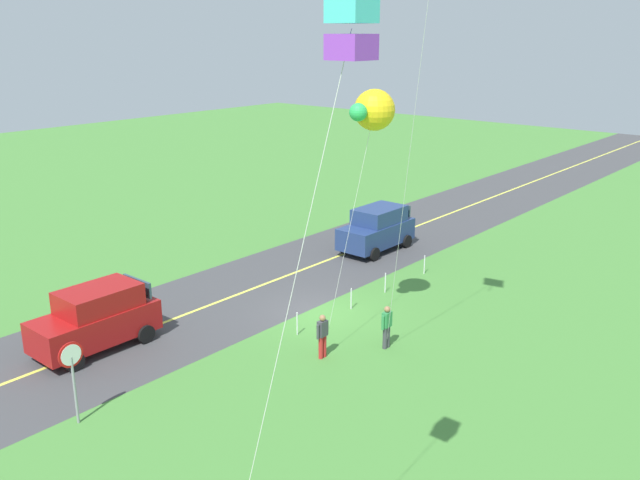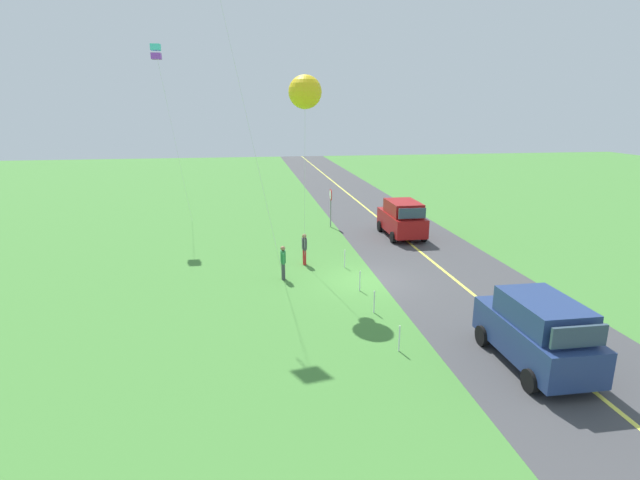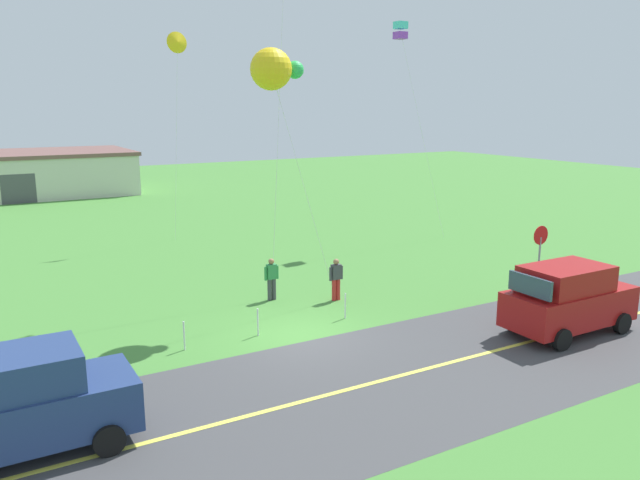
{
  "view_description": "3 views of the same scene",
  "coord_description": "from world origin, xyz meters",
  "px_view_note": "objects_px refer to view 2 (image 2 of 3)",
  "views": [
    {
      "loc": [
        19.25,
        16.53,
        10.89
      ],
      "look_at": [
        0.97,
        0.91,
        3.51
      ],
      "focal_mm": 38.26,
      "sensor_mm": 36.0,
      "label": 1
    },
    {
      "loc": [
        -20.82,
        5.49,
        7.72
      ],
      "look_at": [
        1.77,
        1.98,
        1.54
      ],
      "focal_mm": 27.57,
      "sensor_mm": 36.0,
      "label": 2
    },
    {
      "loc": [
        -8.89,
        -16.53,
        7.17
      ],
      "look_at": [
        2.27,
        2.85,
        2.33
      ],
      "focal_mm": 35.0,
      "sensor_mm": 36.0,
      "label": 3
    }
  ],
  "objects_px": {
    "car_parked_west_near": "(537,331)",
    "person_adult_near": "(304,248)",
    "car_suv_foreground": "(402,218)",
    "person_adult_companion": "(283,261)",
    "kite_yellow_high": "(156,52)",
    "kite_red_low": "(305,92)",
    "stop_sign": "(331,200)"
  },
  "relations": [
    {
      "from": "person_adult_near",
      "to": "person_adult_companion",
      "type": "relative_size",
      "value": 1.0
    },
    {
      "from": "car_parked_west_near",
      "to": "person_adult_near",
      "type": "distance_m",
      "value": 12.55
    },
    {
      "from": "kite_yellow_high",
      "to": "person_adult_companion",
      "type": "bearing_deg",
      "value": -148.48
    },
    {
      "from": "stop_sign",
      "to": "person_adult_near",
      "type": "relative_size",
      "value": 1.6
    },
    {
      "from": "person_adult_near",
      "to": "kite_yellow_high",
      "type": "distance_m",
      "value": 15.28
    },
    {
      "from": "person_adult_near",
      "to": "kite_yellow_high",
      "type": "bearing_deg",
      "value": -41.31
    },
    {
      "from": "stop_sign",
      "to": "kite_red_low",
      "type": "distance_m",
      "value": 12.43
    },
    {
      "from": "car_parked_west_near",
      "to": "kite_red_low",
      "type": "xyz_separation_m",
      "value": [
        8.77,
        5.97,
        7.2
      ]
    },
    {
      "from": "car_suv_foreground",
      "to": "person_adult_near",
      "type": "bearing_deg",
      "value": 125.0
    },
    {
      "from": "person_adult_companion",
      "to": "kite_red_low",
      "type": "height_order",
      "value": "kite_red_low"
    },
    {
      "from": "car_suv_foreground",
      "to": "kite_yellow_high",
      "type": "relative_size",
      "value": 0.39
    },
    {
      "from": "car_suv_foreground",
      "to": "person_adult_companion",
      "type": "xyz_separation_m",
      "value": [
        -6.7,
        7.86,
        -0.29
      ]
    },
    {
      "from": "stop_sign",
      "to": "kite_red_low",
      "type": "height_order",
      "value": "kite_red_low"
    },
    {
      "from": "person_adult_companion",
      "to": "stop_sign",
      "type": "bearing_deg",
      "value": 32.5
    },
    {
      "from": "person_adult_companion",
      "to": "car_suv_foreground",
      "type": "bearing_deg",
      "value": 4.89
    },
    {
      "from": "kite_yellow_high",
      "to": "person_adult_near",
      "type": "bearing_deg",
      "value": -137.77
    },
    {
      "from": "person_adult_companion",
      "to": "kite_red_low",
      "type": "xyz_separation_m",
      "value": [
        -0.31,
        -1.03,
        7.48
      ]
    },
    {
      "from": "car_parked_west_near",
      "to": "person_adult_near",
      "type": "relative_size",
      "value": 2.75
    },
    {
      "from": "person_adult_near",
      "to": "person_adult_companion",
      "type": "bearing_deg",
      "value": 65.45
    },
    {
      "from": "car_suv_foreground",
      "to": "kite_yellow_high",
      "type": "xyz_separation_m",
      "value": [
        3.9,
        14.36,
        9.74
      ]
    },
    {
      "from": "person_adult_companion",
      "to": "kite_yellow_high",
      "type": "bearing_deg",
      "value": 85.94
    },
    {
      "from": "stop_sign",
      "to": "car_suv_foreground",
      "type": "bearing_deg",
      "value": -128.82
    },
    {
      "from": "person_adult_near",
      "to": "car_suv_foreground",
      "type": "bearing_deg",
      "value": -138.54
    },
    {
      "from": "person_adult_companion",
      "to": "person_adult_near",
      "type": "bearing_deg",
      "value": 23.42
    },
    {
      "from": "car_suv_foreground",
      "to": "kite_yellow_high",
      "type": "distance_m",
      "value": 17.78
    },
    {
      "from": "car_suv_foreground",
      "to": "person_adult_companion",
      "type": "height_order",
      "value": "car_suv_foreground"
    },
    {
      "from": "kite_red_low",
      "to": "kite_yellow_high",
      "type": "height_order",
      "value": "kite_yellow_high"
    },
    {
      "from": "person_adult_near",
      "to": "kite_yellow_high",
      "type": "xyz_separation_m",
      "value": [
        8.53,
        7.75,
        10.03
      ]
    },
    {
      "from": "car_parked_west_near",
      "to": "person_adult_near",
      "type": "xyz_separation_m",
      "value": [
        11.15,
        5.76,
        -0.29
      ]
    },
    {
      "from": "car_parked_west_near",
      "to": "kite_red_low",
      "type": "distance_m",
      "value": 12.82
    },
    {
      "from": "car_suv_foreground",
      "to": "car_parked_west_near",
      "type": "height_order",
      "value": "same"
    },
    {
      "from": "car_parked_west_near",
      "to": "kite_yellow_high",
      "type": "relative_size",
      "value": 0.39
    }
  ]
}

